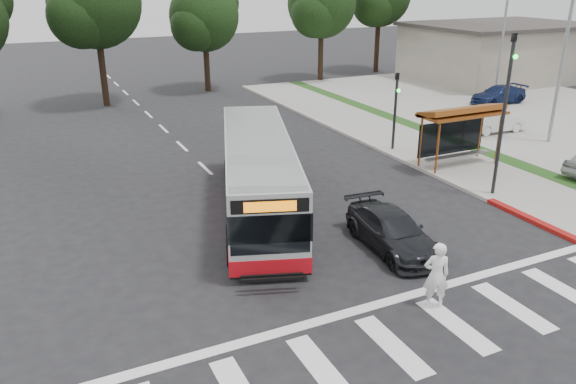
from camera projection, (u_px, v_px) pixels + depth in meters
ground at (301, 259)px, 18.00m from camera, size 140.00×140.00×0.00m
sidewalk_east at (420, 149)px, 29.13m from camera, size 4.00×40.00×0.12m
curb_east at (388, 153)px, 28.32m from camera, size 0.30×40.00×0.15m
curb_east_red at (552, 229)px, 19.91m from camera, size 0.32×6.00×0.15m
parking_lot at (553, 117)px, 35.64m from camera, size 18.00×36.00×0.10m
commercial_building at (499, 54)px, 47.76m from camera, size 14.00×10.00×4.40m
building_roof_cap at (502, 25)px, 46.91m from camera, size 14.60×10.60×0.30m
crosswalk_ladder at (393, 346)px, 13.79m from camera, size 18.00×2.60×0.01m
bus_shelter at (461, 118)px, 25.78m from camera, size 4.20×1.60×2.86m
traffic_signal_ne_tall at (505, 103)px, 21.71m from camera, size 0.18×0.37×6.50m
traffic_signal_ne_short at (396, 103)px, 28.10m from camera, size 0.18×0.37×4.00m
lot_light_front at (568, 30)px, 28.14m from camera, size 1.90×0.35×9.01m
lot_light_mid at (506, 14)px, 38.96m from camera, size 1.90×0.35×9.01m
tree_ne_a at (322, 2)px, 45.73m from camera, size 6.16×5.74×9.30m
tree_north_a at (96, 0)px, 36.62m from camera, size 6.60×6.15×10.17m
tree_north_b at (205, 15)px, 41.97m from camera, size 5.72×5.33×8.43m
transit_bus at (258, 176)px, 21.11m from camera, size 5.91×11.26×2.86m
pedestrian at (436, 275)px, 15.09m from camera, size 0.83×0.70×1.94m
dark_sedan at (392, 231)px, 18.49m from camera, size 2.10×4.43×1.25m
parked_car_1 at (496, 122)px, 31.88m from camera, size 3.62×1.45×1.17m
parked_car_3 at (498, 95)px, 38.94m from camera, size 4.24×1.82×1.22m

